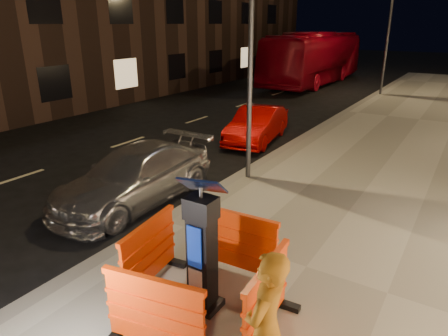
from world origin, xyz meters
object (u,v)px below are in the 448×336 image
Objects in this scene: barrier_bldgside at (266,299)px; car_red at (257,141)px; barrier_back at (239,243)px; barrier_kerbside at (149,254)px; barrier_front at (155,316)px; man at (266,328)px; parking_kiosk at (202,248)px; car_silver at (137,201)px; bus_doubledecker at (313,83)px.

barrier_bldgside reaches higher than car_red.
car_red is (-3.46, 7.14, -0.66)m from barrier_back.
barrier_back is 1.00× the size of barrier_kerbside.
man is at bearing -4.33° from barrier_front.
parking_kiosk is 1.08× the size of man.
car_silver is at bearing 125.94° from barrier_front.
bus_doubledecker reaches higher than barrier_bldgside.
car_red is (-4.41, 8.09, -0.66)m from barrier_bldgside.
barrier_back is 0.31× the size of car_silver.
car_silver is (-4.41, 2.28, -0.66)m from barrier_bldgside.
barrier_back is at bearing -20.89° from car_silver.
barrier_bldgside is at bearing 33.96° from barrier_front.
parking_kiosk is at bearing 85.96° from barrier_bldgside.
barrier_front and barrier_kerbside have the same top height.
barrier_back is 2.22m from man.
parking_kiosk is 1.03m from barrier_bldgside.
car_silver is at bearing -124.16° from man.
barrier_kerbside reaches higher than car_red.
barrier_front is 9.70m from car_red.
man is at bearing -32.53° from car_silver.
barrier_back is 1.00× the size of barrier_bldgside.
barrier_bldgside is 0.37× the size of car_red.
barrier_front is 1.34m from barrier_kerbside.
man is (4.79, -3.08, 1.00)m from car_silver.
car_silver is at bearing 140.58° from parking_kiosk.
barrier_front reaches higher than car_red.
parking_kiosk is 23.68m from bus_doubledecker.
barrier_front is at bearing -93.04° from barrier_back.
barrier_kerbside is 2.44m from man.
barrier_back reaches higher than car_red.
barrier_kerbside is 0.37× the size of car_red.
barrier_front is 1.00× the size of barrier_bldgside.
bus_doubledecker is 24.84m from man.
bus_doubledecker is 7.04× the size of man.
parking_kiosk is 0.51× the size of car_red.
man reaches higher than car_red.
car_silver is 5.78m from man.
barrier_bldgside is (0.95, 0.00, -0.40)m from parking_kiosk.
man reaches higher than barrier_front.
barrier_kerbside is (-0.95, 0.95, 0.00)m from barrier_front.
parking_kiosk is 1.40× the size of barrier_back.
barrier_back is (0.00, 1.90, 0.00)m from barrier_front.
man is (4.80, -8.88, 1.00)m from car_red.
car_red is 14.93m from bus_doubledecker.
parking_kiosk is 1.40× the size of barrier_bldgside.
bus_doubledecker is (-3.44, 14.53, 0.00)m from car_red.
parking_kiosk reaches higher than barrier_back.
bus_doubledecker is (-7.85, 22.62, -0.66)m from barrier_bldgside.
barrier_front is 0.77× the size of man.
car_silver is at bearing 58.62° from barrier_bldgside.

